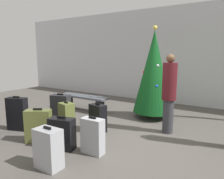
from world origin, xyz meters
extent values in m
plane|color=#514C47|center=(0.00, 0.00, 0.00)|extent=(16.00, 16.00, 0.00)
cube|color=silver|center=(0.00, 3.96, 1.75)|extent=(16.00, 0.20, 3.49)
cylinder|color=#4C3319|center=(-0.29, 1.75, 0.09)|extent=(0.12, 0.12, 0.18)
cone|color=#0F4719|center=(-0.29, 1.75, 1.32)|extent=(1.11, 1.11, 2.27)
sphere|color=#F2D84C|center=(-0.29, 1.75, 2.52)|extent=(0.12, 0.12, 0.12)
sphere|color=blue|center=(-0.08, 1.48, 0.97)|extent=(0.08, 0.08, 0.08)
sphere|color=red|center=(-0.51, 1.61, 1.31)|extent=(0.08, 0.08, 0.08)
sphere|color=yellow|center=(-0.37, 1.82, 1.96)|extent=(0.08, 0.08, 0.08)
sphere|color=silver|center=(-0.45, 2.09, 0.82)|extent=(0.08, 0.08, 0.08)
sphere|color=silver|center=(-0.12, 1.61, 1.51)|extent=(0.08, 0.08, 0.08)
sphere|color=blue|center=(-0.59, 1.79, 1.13)|extent=(0.08, 0.08, 0.08)
cube|color=#4C5159|center=(-2.49, 1.31, 0.45)|extent=(1.79, 0.44, 0.06)
cube|color=black|center=(-3.16, 1.31, 0.21)|extent=(0.08, 0.35, 0.42)
cube|color=black|center=(-1.82, 1.31, 0.21)|extent=(0.08, 0.35, 0.42)
cylinder|color=#333338|center=(0.48, 0.82, 0.39)|extent=(0.24, 0.24, 0.78)
cylinder|color=#4C1419|center=(0.48, 0.82, 1.20)|extent=(0.35, 0.35, 0.84)
sphere|color=brown|center=(0.48, 0.82, 1.72)|extent=(0.19, 0.19, 0.19)
cube|color=black|center=(-0.93, 0.00, 0.32)|extent=(0.45, 0.33, 0.65)
cube|color=black|center=(-0.93, 0.00, 0.67)|extent=(0.14, 0.06, 0.04)
cube|color=#9EA0A5|center=(-0.33, -0.96, 0.33)|extent=(0.43, 0.22, 0.66)
cube|color=black|center=(-0.33, -0.96, 0.68)|extent=(0.15, 0.03, 0.04)
cube|color=black|center=(-2.61, -0.96, 0.39)|extent=(0.52, 0.35, 0.79)
cube|color=black|center=(-2.61, -0.96, 0.81)|extent=(0.17, 0.08, 0.04)
cube|color=#59602D|center=(-1.59, -1.16, 0.34)|extent=(0.56, 0.48, 0.68)
cube|color=black|center=(-1.59, -1.16, 0.70)|extent=(0.17, 0.12, 0.04)
cube|color=#59602D|center=(-1.54, -0.40, 0.34)|extent=(0.39, 0.33, 0.69)
cube|color=black|center=(-1.54, -0.40, 0.71)|extent=(0.12, 0.06, 0.04)
cube|color=#9EA0A5|center=(-0.60, -1.75, 0.33)|extent=(0.44, 0.28, 0.65)
cube|color=black|center=(-0.60, -1.75, 0.67)|extent=(0.15, 0.03, 0.04)
cube|color=#232326|center=(-2.05, -0.09, 0.39)|extent=(0.52, 0.37, 0.77)
cube|color=black|center=(-2.05, -0.09, 0.79)|extent=(0.17, 0.08, 0.04)
cube|color=black|center=(-0.94, -1.13, 0.31)|extent=(0.53, 0.35, 0.61)
cube|color=black|center=(-0.94, -1.13, 0.63)|extent=(0.17, 0.07, 0.04)
camera|label=1|loc=(2.00, -3.88, 1.82)|focal=34.34mm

